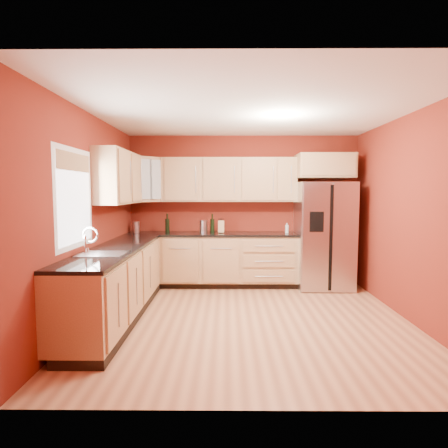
{
  "coord_description": "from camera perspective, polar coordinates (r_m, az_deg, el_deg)",
  "views": [
    {
      "loc": [
        -0.29,
        -4.65,
        1.63
      ],
      "look_at": [
        -0.33,
        0.9,
        1.14
      ],
      "focal_mm": 30.0,
      "sensor_mm": 36.0,
      "label": 1
    }
  ],
  "objects": [
    {
      "name": "canister_right",
      "position": [
        6.36,
        -3.14,
        -0.42
      ],
      "size": [
        0.17,
        0.17,
        0.22
      ],
      "primitive_type": "cylinder",
      "rotation": [
        0.0,
        0.0,
        0.3
      ],
      "color": "#B3B3B8",
      "rests_on": "countertop_back"
    },
    {
      "name": "base_cabinets_back",
      "position": [
        6.47,
        -1.91,
        -5.58
      ],
      "size": [
        2.9,
        0.6,
        0.88
      ],
      "primitive_type": "cube",
      "color": "#9F764D",
      "rests_on": "floor"
    },
    {
      "name": "ceiling",
      "position": [
        4.76,
        4.06,
        16.78
      ],
      "size": [
        4.0,
        4.0,
        0.0
      ],
      "primitive_type": "plane",
      "color": "white",
      "rests_on": "wall_back"
    },
    {
      "name": "countertop_left",
      "position": [
        4.91,
        -16.2,
        -3.72
      ],
      "size": [
        0.62,
        2.8,
        0.04
      ],
      "primitive_type": "cube",
      "color": "black",
      "rests_on": "base_cabinets_left"
    },
    {
      "name": "canister_left",
      "position": [
        6.61,
        -13.24,
        -0.47
      ],
      "size": [
        0.15,
        0.15,
        0.19
      ],
      "primitive_type": "cylinder",
      "rotation": [
        0.0,
        0.0,
        0.42
      ],
      "color": "#B3B3B8",
      "rests_on": "countertop_back"
    },
    {
      "name": "wall_back",
      "position": [
        6.67,
        2.91,
        2.18
      ],
      "size": [
        4.0,
        0.04,
        2.6
      ],
      "primitive_type": "cube",
      "color": "maroon",
      "rests_on": "floor"
    },
    {
      "name": "over_fridge_cabinet",
      "position": [
        6.57,
        15.03,
        8.52
      ],
      "size": [
        0.92,
        0.6,
        0.4
      ],
      "primitive_type": "cube",
      "color": "#9F764D",
      "rests_on": "wall_back"
    },
    {
      "name": "upper_cabinets_back",
      "position": [
        6.49,
        0.77,
        6.74
      ],
      "size": [
        2.3,
        0.33,
        0.75
      ],
      "primitive_type": "cube",
      "color": "#9F764D",
      "rests_on": "wall_back"
    },
    {
      "name": "wall_left",
      "position": [
        4.97,
        -19.74,
        0.93
      ],
      "size": [
        0.04,
        4.0,
        2.6
      ],
      "primitive_type": "cube",
      "color": "maroon",
      "rests_on": "floor"
    },
    {
      "name": "refrigerator",
      "position": [
        6.53,
        14.97,
        -1.66
      ],
      "size": [
        0.9,
        0.75,
        1.78
      ],
      "primitive_type": "cube",
      "color": "#B3B3B8",
      "rests_on": "floor"
    },
    {
      "name": "wall_right",
      "position": [
        5.19,
        26.57,
        0.86
      ],
      "size": [
        0.04,
        4.0,
        2.6
      ],
      "primitive_type": "cube",
      "color": "maroon",
      "rests_on": "floor"
    },
    {
      "name": "floor",
      "position": [
        4.94,
        3.87,
        -14.26
      ],
      "size": [
        4.0,
        4.0,
        0.0
      ],
      "primitive_type": "plane",
      "color": "#A56240",
      "rests_on": "ground"
    },
    {
      "name": "wine_bottle_a",
      "position": [
        6.35,
        -1.79,
        0.09
      ],
      "size": [
        0.08,
        0.08,
        0.33
      ],
      "primitive_type": null,
      "rotation": [
        0.0,
        0.0,
        0.04
      ],
      "color": "black",
      "rests_on": "countertop_back"
    },
    {
      "name": "upper_cabinets_left",
      "position": [
        5.6,
        -15.73,
        6.84
      ],
      "size": [
        0.33,
        1.35,
        0.75
      ],
      "primitive_type": "cube",
      "color": "#9F764D",
      "rests_on": "wall_left"
    },
    {
      "name": "sink_faucet",
      "position": [
        4.42,
        -18.1,
        -2.5
      ],
      "size": [
        0.5,
        0.42,
        0.3
      ],
      "primitive_type": null,
      "color": "white",
      "rests_on": "countertop_left"
    },
    {
      "name": "wine_bottle_b",
      "position": [
        6.49,
        -8.63,
        0.15
      ],
      "size": [
        0.09,
        0.09,
        0.33
      ],
      "primitive_type": null,
      "rotation": [
        0.0,
        0.0,
        0.2
      ],
      "color": "black",
      "rests_on": "countertop_back"
    },
    {
      "name": "soap_dispenser",
      "position": [
        6.48,
        9.56,
        -0.59
      ],
      "size": [
        0.07,
        0.07,
        0.17
      ],
      "primitive_type": "cylinder",
      "rotation": [
        0.0,
        0.0,
        0.36
      ],
      "color": "silver",
      "rests_on": "countertop_back"
    },
    {
      "name": "wall_front",
      "position": [
        2.69,
        6.57,
        -2.03
      ],
      "size": [
        4.0,
        0.04,
        2.6
      ],
      "primitive_type": "cube",
      "color": "maroon",
      "rests_on": "floor"
    },
    {
      "name": "corner_upper_cabinet",
      "position": [
        6.47,
        -11.98,
        6.64
      ],
      "size": [
        0.67,
        0.67,
        0.75
      ],
      "primitive_type": "cube",
      "rotation": [
        0.0,
        0.0,
        0.79
      ],
      "color": "#9F764D",
      "rests_on": "wall_back"
    },
    {
      "name": "countertop_back",
      "position": [
        6.39,
        -1.92,
        -1.54
      ],
      "size": [
        2.9,
        0.62,
        0.04
      ],
      "primitive_type": "cube",
      "color": "black",
      "rests_on": "base_cabinets_back"
    },
    {
      "name": "window",
      "position": [
        4.48,
        -21.79,
        3.65
      ],
      "size": [
        0.03,
        0.9,
        1.0
      ],
      "primitive_type": "cube",
      "color": "white",
      "rests_on": "wall_left"
    },
    {
      "name": "knife_block",
      "position": [
        6.39,
        -0.44,
        -0.44
      ],
      "size": [
        0.1,
        0.09,
        0.2
      ],
      "primitive_type": "cube",
      "rotation": [
        0.0,
        0.0,
        -0.01
      ],
      "color": "tan",
      "rests_on": "countertop_back"
    },
    {
      "name": "base_cabinets_left",
      "position": [
        5.0,
        -16.18,
        -8.93
      ],
      "size": [
        0.6,
        2.8,
        0.88
      ],
      "primitive_type": "cube",
      "color": "#9F764D",
      "rests_on": "floor"
    }
  ]
}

